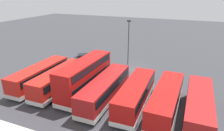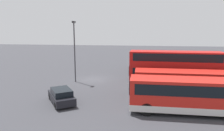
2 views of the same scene
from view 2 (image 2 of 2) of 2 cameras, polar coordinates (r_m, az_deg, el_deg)
ground_plane at (r=29.53m, az=-5.05°, el=-3.90°), size 140.00×140.00×0.00m
bus_single_deck_near_end at (r=39.11m, az=15.30°, el=1.54°), size 2.61×10.58×2.95m
bus_single_deck_second at (r=35.76m, az=15.67°, el=0.80°), size 2.82×10.80×2.95m
bus_single_deck_third at (r=32.28m, az=16.44°, el=-0.16°), size 2.77×10.43×2.95m
bus_single_deck_fourth at (r=28.54m, az=17.71°, el=-1.47°), size 2.65×11.22×2.95m
bus_double_decker_fifth at (r=25.11m, az=17.12°, el=-0.99°), size 2.81×10.63×4.55m
bus_single_deck_sixth at (r=21.85m, az=20.05°, el=-4.93°), size 2.69×10.34×2.95m
bus_single_deck_seventh at (r=18.52m, az=21.67°, el=-7.60°), size 2.73×10.57×2.95m
car_hatchback_silver at (r=20.48m, az=-14.00°, el=-8.27°), size 4.40×3.87×1.43m
lamp_post_tall at (r=27.82m, az=-10.46°, el=5.11°), size 0.70×0.30×8.18m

